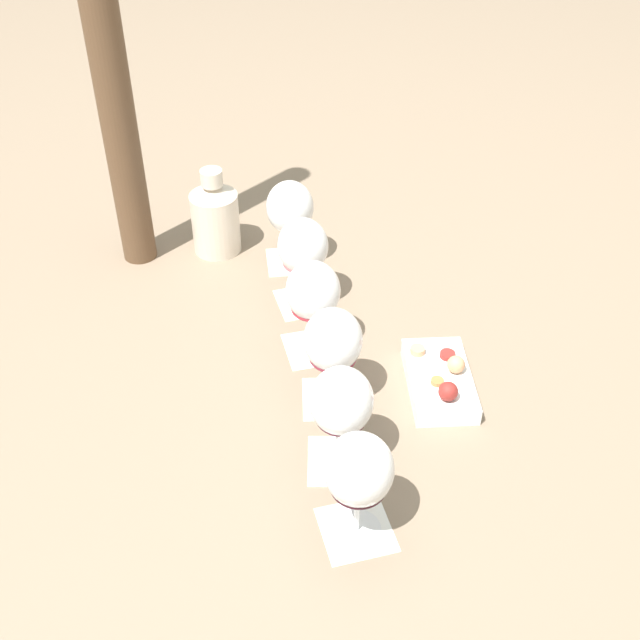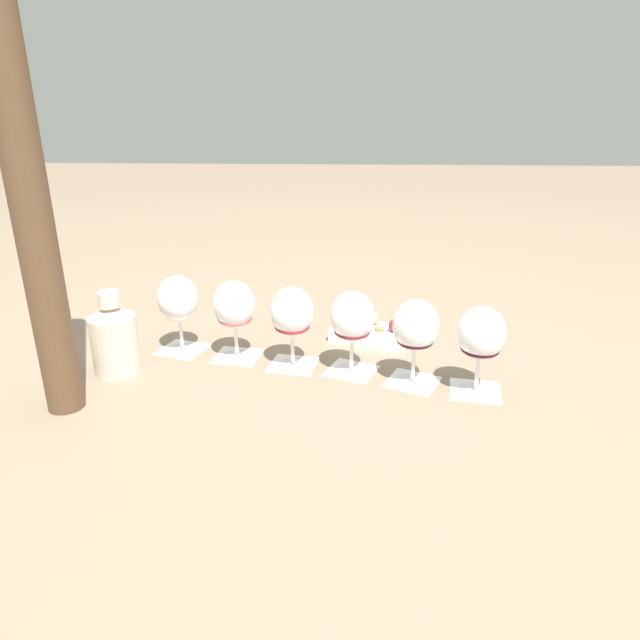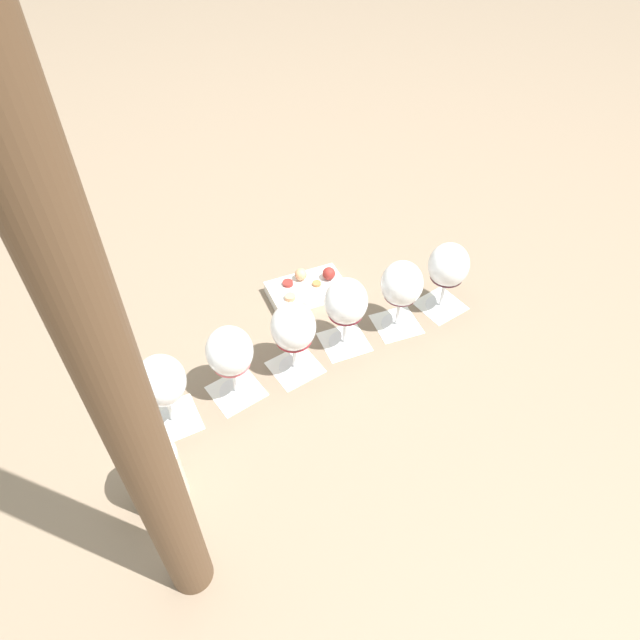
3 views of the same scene
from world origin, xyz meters
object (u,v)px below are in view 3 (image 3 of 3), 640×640
at_px(wine_glass_3, 346,304).
at_px(wine_glass_4, 402,286).
at_px(ceramic_vase, 153,473).
at_px(snack_dish, 307,288).
at_px(wine_glass_1, 230,354).
at_px(wine_glass_0, 162,383).
at_px(wine_glass_2, 293,329).
at_px(wine_glass_5, 448,268).
at_px(umbrella_pole, 126,414).

xyz_separation_m(wine_glass_3, wine_glass_4, (0.12, -0.04, -0.00)).
bearing_deg(ceramic_vase, snack_dish, 20.03).
xyz_separation_m(wine_glass_1, ceramic_vase, (-0.23, -0.09, -0.04)).
xyz_separation_m(wine_glass_0, wine_glass_1, (0.13, -0.03, 0.00)).
bearing_deg(wine_glass_1, wine_glass_4, -15.62).
height_order(wine_glass_3, ceramic_vase, ceramic_vase).
xyz_separation_m(wine_glass_2, wine_glass_3, (0.12, -0.02, -0.00)).
bearing_deg(wine_glass_2, snack_dish, 39.97).
height_order(wine_glass_2, wine_glass_5, same).
bearing_deg(umbrella_pole, wine_glass_1, 40.53).
relative_size(wine_glass_3, ceramic_vase, 0.98).
xyz_separation_m(wine_glass_1, snack_dish, (0.30, 0.11, -0.10)).
relative_size(wine_glass_1, umbrella_pole, 0.20).
distance_m(wine_glass_2, wine_glass_4, 0.25).
height_order(wine_glass_1, wine_glass_2, same).
height_order(wine_glass_5, ceramic_vase, ceramic_vase).
relative_size(wine_glass_4, umbrella_pole, 0.20).
bearing_deg(snack_dish, wine_glass_0, -169.76).
relative_size(wine_glass_3, wine_glass_5, 1.00).
bearing_deg(wine_glass_1, wine_glass_2, -16.31).
distance_m(wine_glass_4, ceramic_vase, 0.60).
height_order(ceramic_vase, snack_dish, ceramic_vase).
relative_size(wine_glass_0, wine_glass_2, 1.00).
relative_size(wine_glass_1, snack_dish, 0.86).
xyz_separation_m(wine_glass_1, wine_glass_4, (0.37, -0.10, -0.00)).
relative_size(ceramic_vase, snack_dish, 0.87).
height_order(wine_glass_2, ceramic_vase, ceramic_vase).
relative_size(wine_glass_2, snack_dish, 0.86).
xyz_separation_m(snack_dish, umbrella_pole, (-0.57, -0.34, 0.41)).
bearing_deg(wine_glass_2, wine_glass_3, -10.30).
xyz_separation_m(wine_glass_5, snack_dish, (-0.19, 0.24, -0.10)).
xyz_separation_m(wine_glass_1, wine_glass_2, (0.13, -0.04, 0.00)).
distance_m(wine_glass_0, wine_glass_5, 0.64).
xyz_separation_m(wine_glass_0, ceramic_vase, (-0.10, -0.12, -0.04)).
distance_m(wine_glass_4, wine_glass_5, 0.12).
bearing_deg(wine_glass_3, umbrella_pole, -161.66).
bearing_deg(wine_glass_1, wine_glass_0, 166.94).
bearing_deg(snack_dish, wine_glass_4, -70.81).
bearing_deg(wine_glass_4, wine_glass_5, -15.28).
height_order(wine_glass_4, umbrella_pole, umbrella_pole).
bearing_deg(wine_glass_2, wine_glass_5, -15.27).
xyz_separation_m(wine_glass_4, snack_dish, (-0.07, 0.21, -0.10)).
bearing_deg(wine_glass_0, wine_glass_4, -14.96).
distance_m(wine_glass_1, wine_glass_2, 0.13).
height_order(wine_glass_1, umbrella_pole, umbrella_pole).
xyz_separation_m(wine_glass_3, snack_dish, (0.05, 0.17, -0.10)).
height_order(wine_glass_4, wine_glass_5, same).
relative_size(wine_glass_4, snack_dish, 0.86).
bearing_deg(wine_glass_0, wine_glass_2, -14.68).
bearing_deg(wine_glass_5, wine_glass_0, 164.98).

